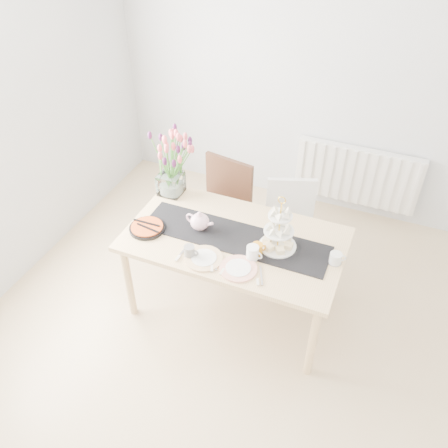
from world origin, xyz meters
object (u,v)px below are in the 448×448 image
at_px(chair_brown, 222,203).
at_px(plate_left, 204,258).
at_px(tulip_vase, 168,154).
at_px(plate_right, 238,268).
at_px(teapot, 200,222).
at_px(dining_table, 235,245).
at_px(tart_tin, 147,228).
at_px(mug_orange, 257,249).
at_px(radiator, 357,176).
at_px(cake_stand, 278,235).
at_px(mug_white, 253,253).
at_px(cream_jug, 335,258).
at_px(mug_grey, 189,251).
at_px(chair_white, 290,221).

height_order(chair_brown, plate_left, chair_brown).
relative_size(tulip_vase, plate_right, 2.56).
bearing_deg(teapot, dining_table, 10.57).
relative_size(tart_tin, plate_left, 1.01).
bearing_deg(mug_orange, tart_tin, 144.13).
distance_m(radiator, plate_right, 2.02).
height_order(cake_stand, mug_orange, cake_stand).
distance_m(chair_brown, teapot, 0.68).
bearing_deg(plate_left, tulip_vase, 132.86).
distance_m(tulip_vase, teapot, 0.61).
distance_m(mug_white, plate_right, 0.15).
height_order(tulip_vase, mug_white, tulip_vase).
height_order(cream_jug, mug_grey, mug_grey).
distance_m(tart_tin, mug_white, 0.83).
relative_size(chair_white, cake_stand, 2.13).
height_order(tart_tin, mug_grey, mug_grey).
bearing_deg(cake_stand, cream_jug, -0.32).
height_order(mug_grey, plate_left, mug_grey).
bearing_deg(tulip_vase, plate_left, -47.14).
height_order(teapot, mug_grey, teapot).
relative_size(chair_brown, mug_grey, 10.39).
xyz_separation_m(radiator, mug_white, (-0.45, -1.80, 0.35)).
height_order(cake_stand, plate_right, cake_stand).
xyz_separation_m(dining_table, cake_stand, (0.32, 0.02, 0.19)).
distance_m(cream_jug, mug_orange, 0.54).
bearing_deg(cake_stand, radiator, 78.76).
xyz_separation_m(dining_table, plate_right, (0.14, -0.29, 0.08)).
height_order(chair_white, cake_stand, cake_stand).
bearing_deg(chair_brown, mug_orange, -41.48).
bearing_deg(mug_orange, mug_grey, 165.14).
bearing_deg(chair_white, mug_grey, -135.41).
xyz_separation_m(tart_tin, plate_left, (0.53, -0.13, -0.01)).
bearing_deg(chair_white, teapot, -147.54).
relative_size(dining_table, mug_grey, 17.94).
relative_size(chair_brown, mug_orange, 10.15).
bearing_deg(radiator, tart_tin, -125.33).
bearing_deg(mug_orange, cake_stand, 8.66).
bearing_deg(radiator, tulip_vase, -135.31).
bearing_deg(teapot, chair_white, 60.63).
xyz_separation_m(cake_stand, teapot, (-0.60, -0.03, -0.04)).
distance_m(radiator, mug_white, 1.89).
bearing_deg(mug_orange, tulip_vase, 114.45).
relative_size(cream_jug, mug_orange, 0.92).
distance_m(radiator, teapot, 1.93).
xyz_separation_m(radiator, dining_table, (-0.64, -1.64, 0.22)).
distance_m(teapot, mug_orange, 0.50).
bearing_deg(mug_orange, plate_right, -149.39).
xyz_separation_m(radiator, cake_stand, (-0.32, -1.62, 0.41)).
bearing_deg(dining_table, mug_grey, -125.71).
height_order(dining_table, mug_grey, mug_grey).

